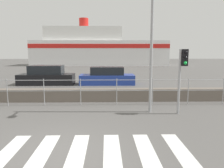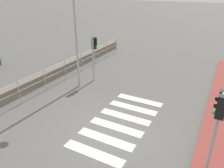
# 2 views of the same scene
# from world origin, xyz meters

# --- Properties ---
(ground_plane) EXTENTS (160.00, 160.00, 0.00)m
(ground_plane) POSITION_xyz_m (0.00, 0.00, 0.00)
(ground_plane) COLOR #565451
(crosswalk) EXTENTS (4.95, 2.40, 0.01)m
(crosswalk) POSITION_xyz_m (0.95, 0.00, 0.00)
(crosswalk) COLOR silver
(crosswalk) RESTS_ON ground_plane
(seawall) EXTENTS (23.50, 0.55, 0.66)m
(seawall) POSITION_xyz_m (0.00, 6.02, 0.33)
(seawall) COLOR #6B6056
(seawall) RESTS_ON ground_plane
(harbor_fence) EXTENTS (21.19, 0.04, 1.30)m
(harbor_fence) POSITION_xyz_m (0.00, 5.15, 0.84)
(harbor_fence) COLOR #9EA0A3
(harbor_fence) RESTS_ON ground_plane
(traffic_light_near) EXTENTS (0.58, 0.41, 2.83)m
(traffic_light_near) POSITION_xyz_m (-0.28, -3.67, 2.23)
(traffic_light_near) COLOR #9EA0A3
(traffic_light_near) RESTS_ON ground_plane
(traffic_light_far) EXTENTS (0.34, 0.32, 2.69)m
(traffic_light_far) POSITION_xyz_m (4.37, 3.49, 1.98)
(traffic_light_far) COLOR #9EA0A3
(traffic_light_far) RESTS_ON ground_plane
(streetlamp) EXTENTS (0.32, 1.02, 6.02)m
(streetlamp) POSITION_xyz_m (3.14, 3.65, 3.72)
(streetlamp) COLOR #9EA0A3
(streetlamp) RESTS_ON ground_plane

